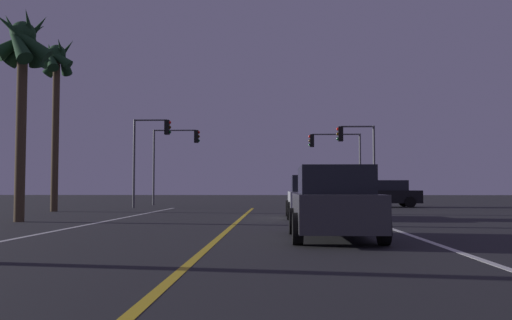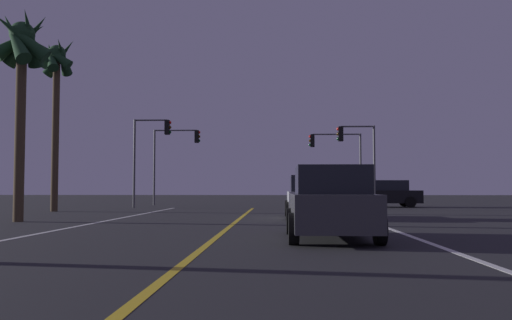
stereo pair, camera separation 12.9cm
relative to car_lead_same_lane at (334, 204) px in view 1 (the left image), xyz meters
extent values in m
cube|color=silver|center=(2.06, -0.36, -0.82)|extent=(0.16, 40.90, 0.01)
cube|color=silver|center=(-7.51, -0.36, -0.82)|extent=(0.16, 40.90, 0.01)
cube|color=gold|center=(-2.73, -0.36, -0.82)|extent=(0.16, 40.90, 0.01)
cylinder|color=black|center=(-0.90, 1.41, -0.48)|extent=(0.22, 0.68, 0.68)
cylinder|color=black|center=(0.90, 1.41, -0.48)|extent=(0.22, 0.68, 0.68)
cylinder|color=black|center=(-0.90, -1.29, -0.48)|extent=(0.22, 0.68, 0.68)
cylinder|color=black|center=(0.90, -1.29, -0.48)|extent=(0.22, 0.68, 0.68)
cube|color=#38383D|center=(0.00, 0.06, -0.16)|extent=(1.80, 4.30, 0.80)
cube|color=black|center=(0.00, -0.19, 0.56)|extent=(1.60, 2.10, 0.64)
cube|color=red|center=(-0.60, -2.04, -0.06)|extent=(0.24, 0.08, 0.16)
cube|color=red|center=(0.60, -2.04, -0.06)|extent=(0.24, 0.08, 0.16)
cylinder|color=black|center=(-0.82, 10.67, -0.48)|extent=(0.22, 0.68, 0.68)
cylinder|color=black|center=(0.98, 10.67, -0.48)|extent=(0.22, 0.68, 0.68)
cylinder|color=black|center=(-0.82, 7.97, -0.48)|extent=(0.22, 0.68, 0.68)
cylinder|color=black|center=(0.98, 7.97, -0.48)|extent=(0.22, 0.68, 0.68)
cube|color=#B7BABF|center=(0.08, 9.32, -0.16)|extent=(1.80, 4.30, 0.80)
cube|color=black|center=(0.08, 9.07, 0.56)|extent=(1.60, 2.10, 0.64)
cube|color=red|center=(-0.52, 7.22, -0.06)|extent=(0.24, 0.08, 0.16)
cube|color=red|center=(0.68, 7.22, -0.06)|extent=(0.24, 0.08, 0.16)
cylinder|color=black|center=(4.28, 21.39, -0.48)|extent=(0.68, 0.22, 0.68)
cylinder|color=black|center=(4.28, 23.19, -0.48)|extent=(0.68, 0.22, 0.68)
cylinder|color=black|center=(6.98, 21.39, -0.48)|extent=(0.68, 0.22, 0.68)
cylinder|color=black|center=(6.98, 23.19, -0.48)|extent=(0.68, 0.22, 0.68)
cube|color=black|center=(5.63, 22.29, -0.16)|extent=(4.30, 1.80, 0.80)
cube|color=black|center=(5.88, 22.29, 0.56)|extent=(2.10, 1.60, 0.64)
cube|color=red|center=(7.73, 21.69, -0.06)|extent=(0.08, 0.24, 0.16)
cube|color=red|center=(7.73, 22.89, -0.06)|extent=(0.08, 0.24, 0.16)
cylinder|color=#4C4C51|center=(4.64, 20.59, 1.68)|extent=(0.14, 0.14, 5.01)
cylinder|color=#4C4C51|center=(3.63, 20.59, 4.14)|extent=(2.01, 0.10, 0.10)
cube|color=black|center=(2.62, 20.59, 3.69)|extent=(0.28, 0.36, 0.90)
sphere|color=red|center=(2.46, 20.59, 3.99)|extent=(0.20, 0.20, 0.20)
sphere|color=#3C2706|center=(2.46, 20.59, 3.69)|extent=(0.20, 0.20, 0.20)
sphere|color=#063816|center=(2.46, 20.59, 3.39)|extent=(0.20, 0.20, 0.20)
cylinder|color=#4C4C51|center=(-10.09, 20.59, 1.91)|extent=(0.14, 0.14, 5.46)
cylinder|color=#4C4C51|center=(-9.07, 20.59, 4.59)|extent=(2.03, 0.10, 0.10)
cube|color=black|center=(-8.06, 20.59, 4.14)|extent=(0.28, 0.36, 0.90)
sphere|color=red|center=(-7.90, 20.59, 4.44)|extent=(0.20, 0.20, 0.20)
sphere|color=#3C2706|center=(-7.90, 20.59, 4.14)|extent=(0.20, 0.20, 0.20)
sphere|color=#063816|center=(-7.90, 20.59, 3.84)|extent=(0.20, 0.20, 0.20)
cylinder|color=#4C4C51|center=(4.64, 26.09, 1.72)|extent=(0.14, 0.14, 5.08)
cylinder|color=#4C4C51|center=(2.94, 26.09, 4.21)|extent=(3.39, 0.10, 0.10)
cube|color=black|center=(1.25, 26.09, 3.76)|extent=(0.28, 0.36, 0.90)
sphere|color=red|center=(1.09, 26.09, 4.06)|extent=(0.20, 0.20, 0.20)
sphere|color=#3C2706|center=(1.09, 26.09, 3.76)|extent=(0.20, 0.20, 0.20)
sphere|color=#063816|center=(1.09, 26.09, 3.46)|extent=(0.20, 0.20, 0.20)
cylinder|color=#4C4C51|center=(-10.09, 26.09, 1.88)|extent=(0.14, 0.14, 5.41)
cylinder|color=#4C4C51|center=(-8.56, 26.09, 4.54)|extent=(3.06, 0.10, 0.10)
cube|color=black|center=(-7.03, 26.09, 4.09)|extent=(0.28, 0.36, 0.90)
sphere|color=red|center=(-6.87, 26.09, 4.39)|extent=(0.20, 0.20, 0.20)
sphere|color=#3C2706|center=(-6.87, 26.09, 4.09)|extent=(0.20, 0.20, 0.20)
sphere|color=#063816|center=(-6.87, 26.09, 3.79)|extent=(0.20, 0.20, 0.20)
cylinder|color=#473826|center=(-10.50, 6.38, 2.45)|extent=(0.36, 0.36, 6.54)
sphere|color=#19381E|center=(-10.50, 6.38, 5.97)|extent=(0.90, 0.90, 0.90)
cone|color=#19381E|center=(-10.20, 6.40, 5.82)|extent=(0.65, 1.65, 2.08)
cone|color=#19381E|center=(-10.47, 6.68, 5.82)|extent=(1.94, 0.76, 2.07)
cone|color=#19381E|center=(-10.68, 6.62, 5.82)|extent=(1.91, 1.64, 1.77)
cone|color=#19381E|center=(-10.68, 6.14, 5.82)|extent=(1.88, 1.62, 2.20)
cone|color=#19381E|center=(-10.43, 6.09, 5.82)|extent=(2.20, 1.04, 1.88)
cylinder|color=#473826|center=(-12.76, 14.98, 3.16)|extent=(0.36, 0.36, 7.97)
sphere|color=#19381E|center=(-12.76, 14.98, 7.40)|extent=(0.90, 0.90, 0.90)
cone|color=#19381E|center=(-12.46, 15.00, 7.25)|extent=(0.73, 2.07, 1.85)
cone|color=#19381E|center=(-12.71, 15.27, 7.25)|extent=(1.97, 0.87, 2.10)
cone|color=#19381E|center=(-13.04, 15.09, 7.25)|extent=(1.12, 1.69, 1.45)
cone|color=#19381E|center=(-13.00, 14.80, 7.25)|extent=(1.39, 1.62, 1.83)
cone|color=#19381E|center=(-12.72, 14.68, 7.25)|extent=(1.84, 0.77, 1.52)
camera|label=1|loc=(-1.37, -12.90, 0.37)|focal=38.50mm
camera|label=2|loc=(-1.24, -12.90, 0.37)|focal=38.50mm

